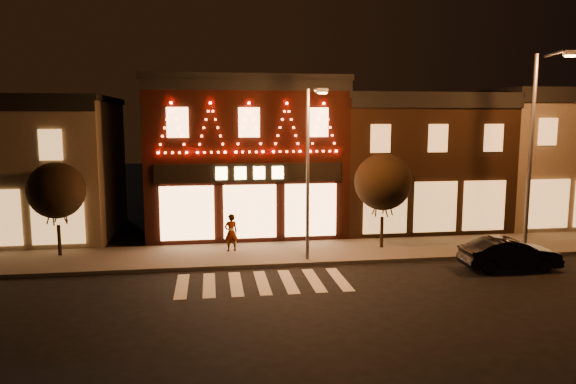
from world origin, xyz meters
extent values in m
plane|color=black|center=(0.00, 0.00, 0.00)|extent=(120.00, 120.00, 0.00)
cube|color=#47423D|center=(2.00, 8.00, 0.07)|extent=(44.00, 4.00, 0.15)
cube|color=black|center=(0.00, 14.00, 4.00)|extent=(10.00, 8.00, 8.00)
cube|color=black|center=(0.00, 14.00, 8.15)|extent=(10.20, 8.20, 0.30)
cube|color=black|center=(0.00, 9.95, 7.75)|extent=(10.00, 0.25, 0.50)
cube|color=black|center=(0.00, 9.90, 3.60)|extent=(9.00, 0.15, 0.90)
cube|color=#FFD87F|center=(0.00, 9.80, 3.60)|extent=(3.40, 0.08, 0.60)
cube|color=#311D11|center=(9.50, 14.00, 3.60)|extent=(9.00, 8.00, 7.20)
cube|color=black|center=(9.50, 14.00, 7.35)|extent=(9.20, 8.20, 0.30)
cube|color=black|center=(9.50, 9.95, 6.95)|extent=(9.00, 0.25, 0.50)
cube|color=brown|center=(18.50, 14.00, 3.75)|extent=(9.00, 8.00, 7.50)
cube|color=black|center=(18.50, 14.00, 7.65)|extent=(9.20, 8.20, 0.30)
cylinder|color=#59595E|center=(2.22, 6.60, 3.78)|extent=(0.15, 0.15, 7.25)
cylinder|color=#59595E|center=(2.37, 5.89, 7.31)|extent=(0.39, 1.44, 0.09)
cube|color=#59595E|center=(2.52, 5.18, 7.27)|extent=(0.50, 0.34, 0.16)
cube|color=orange|center=(2.52, 5.18, 7.17)|extent=(0.37, 0.25, 0.05)
cylinder|color=#59595E|center=(12.60, 6.87, 4.59)|extent=(0.18, 0.18, 8.89)
cylinder|color=#59595E|center=(12.80, 6.01, 8.93)|extent=(0.52, 1.76, 0.11)
cube|color=#59595E|center=(13.00, 5.14, 8.87)|extent=(0.61, 0.43, 0.20)
cube|color=orange|center=(13.00, 5.14, 8.75)|extent=(0.46, 0.31, 0.06)
cylinder|color=black|center=(-8.57, 8.85, 0.83)|extent=(0.16, 0.16, 1.36)
sphere|color=black|center=(-8.57, 8.85, 3.06)|extent=(2.48, 2.48, 2.48)
cylinder|color=black|center=(6.06, 8.13, 0.88)|extent=(0.16, 0.16, 1.45)
sphere|color=black|center=(6.06, 8.13, 3.26)|extent=(2.66, 2.66, 2.66)
imported|color=black|center=(10.27, 4.29, 0.66)|extent=(4.03, 1.50, 1.32)
imported|color=gray|center=(-0.99, 8.47, 1.01)|extent=(0.72, 0.58, 1.73)
camera|label=1|loc=(-1.88, -15.29, 6.18)|focal=32.93mm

